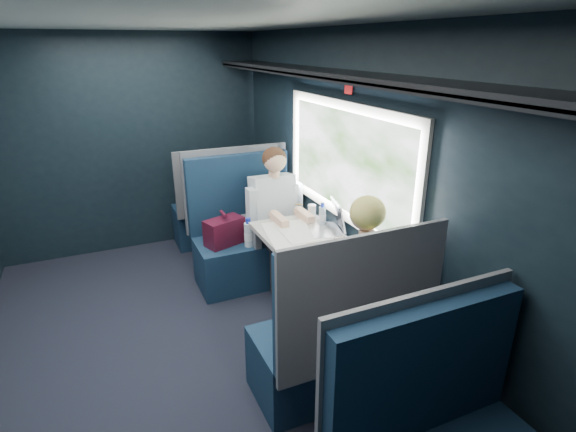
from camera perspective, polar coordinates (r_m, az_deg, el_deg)
name	(u,v)px	position (r m, az deg, el deg)	size (l,w,h in m)	color
ground	(180,350)	(3.66, -13.55, -16.25)	(2.80, 4.20, 0.01)	black
room_shell	(164,160)	(3.02, -15.50, 6.92)	(3.00, 4.40, 2.40)	black
table	(303,247)	(3.57, 1.95, -3.98)	(0.62, 1.00, 0.74)	#54565E
seat_bay_near	(246,238)	(4.34, -5.42, -2.85)	(1.04, 0.62, 1.26)	#0B1C32
seat_bay_far	(337,341)	(2.96, 6.23, -15.56)	(1.04, 0.62, 1.26)	#0B1C32
seat_row_front	(220,209)	(5.18, -8.62, 0.87)	(1.04, 0.51, 1.16)	#0B1C32
man	(277,211)	(4.17, -1.39, 0.59)	(0.53, 0.56, 1.32)	black
woman	(359,278)	(3.03, 9.02, -7.79)	(0.53, 0.56, 1.32)	black
papers	(300,237)	(3.57, 1.52, -2.64)	(0.49, 0.71, 0.01)	white
laptop	(331,223)	(3.69, 5.48, -0.83)	(0.33, 0.38, 0.24)	silver
bottle_small	(322,215)	(3.77, 4.38, 0.08)	(0.06, 0.06, 0.20)	silver
cup	(312,210)	(4.01, 3.06, 0.78)	(0.07, 0.07, 0.09)	white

